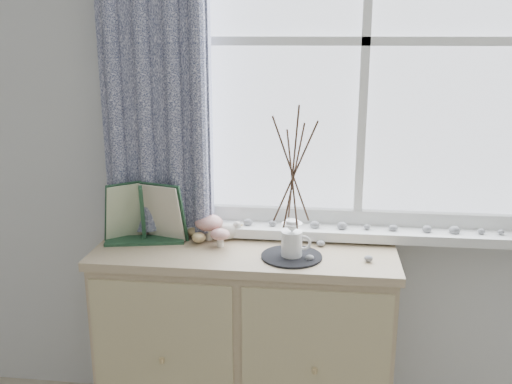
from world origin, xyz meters
TOP-DOWN VIEW (x-y plane):
  - room_shell at (0.01, 0.13)m, footprint 4.04×4.04m
  - sideboard at (-0.15, 1.75)m, footprint 1.20×0.45m
  - botanical_book at (-0.57, 1.75)m, footprint 0.39×0.20m
  - toadstool_cluster at (-0.30, 1.82)m, footprint 0.16×0.17m
  - wooden_eggs at (-0.36, 1.82)m, footprint 0.10×0.11m
  - songbird_figurine at (-0.24, 1.85)m, footprint 0.16×0.11m
  - crocheted_doily at (0.04, 1.68)m, footprint 0.23×0.23m
  - twig_pitcher at (0.04, 1.68)m, footprint 0.22×0.22m
  - sideboard_pebbles at (0.15, 1.75)m, footprint 0.33×0.23m

SIDE VIEW (x-z plane):
  - sideboard at x=-0.15m, z-range 0.00..0.85m
  - crocheted_doily at x=0.04m, z-range 0.85..0.86m
  - sideboard_pebbles at x=0.15m, z-range 0.85..0.87m
  - wooden_eggs at x=-0.36m, z-range 0.84..0.91m
  - songbird_figurine at x=-0.24m, z-range 0.85..0.93m
  - toadstool_cluster at x=-0.30m, z-range 0.86..0.97m
  - botanical_book at x=-0.57m, z-range 0.85..1.11m
  - twig_pitcher at x=0.04m, z-range 0.90..1.50m
  - room_shell at x=0.01m, z-range 0.35..2.97m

